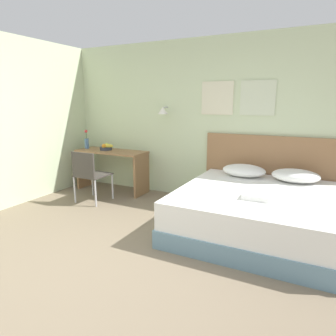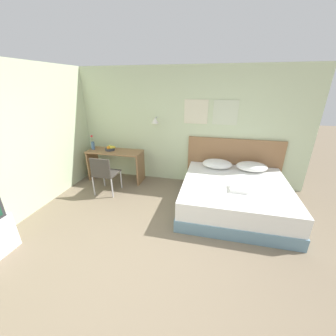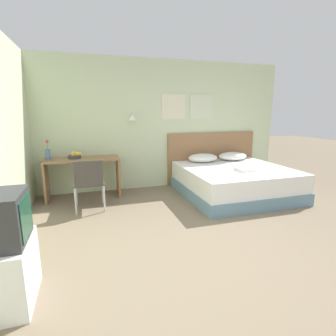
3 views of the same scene
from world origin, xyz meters
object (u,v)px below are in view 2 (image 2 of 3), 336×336
pillow_right (252,167)px  desk (116,159)px  folded_towel_near_foot (239,189)px  desk_chair (104,172)px  fruit_bowl (110,148)px  headboard (233,163)px  bed (234,196)px  pillow_left (217,164)px  flower_vase (93,145)px

pillow_right → desk: (-3.16, -0.00, -0.10)m
folded_towel_near_foot → desk_chair: bearing=174.9°
fruit_bowl → desk: bearing=-4.9°
headboard → desk_chair: (-2.71, -1.06, -0.06)m
desk_chair → fruit_bowl: 0.84m
headboard → desk: headboard is taller
bed → pillow_left: pillow_left is taller
pillow_left → desk: (-2.45, -0.00, -0.10)m
pillow_right → flower_vase: flower_vase is taller
pillow_left → folded_towel_near_foot: 1.06m
headboard → pillow_right: (0.36, -0.31, 0.07)m
folded_towel_near_foot → desk: desk is taller
pillow_right → folded_towel_near_foot: 1.05m
bed → fruit_bowl: bearing=166.5°
bed → folded_towel_near_foot: (0.02, -0.29, 0.31)m
bed → pillow_left: bearing=117.2°
fruit_bowl → flower_vase: (-0.44, -0.03, 0.07)m
bed → headboard: 1.05m
pillow_left → fruit_bowl: 2.58m
bed → folded_towel_near_foot: 0.43m
headboard → folded_towel_near_foot: size_ratio=6.92×
desk → flower_vase: 0.66m
desk → folded_towel_near_foot: bearing=-19.3°
desk → fruit_bowl: fruit_bowl is taller
headboard → flower_vase: size_ratio=5.81×
pillow_left → folded_towel_near_foot: bearing=-68.9°
pillow_right → flower_vase: 3.74m
pillow_right → folded_towel_near_foot: (-0.34, -0.99, -0.06)m
bed → flower_vase: bearing=168.6°
bed → fruit_bowl: 3.06m
bed → desk_chair: (-2.71, -0.05, 0.24)m
pillow_right → bed: bearing=-117.2°
pillow_left → desk: bearing=-179.9°
headboard → folded_towel_near_foot: 1.30m
pillow_right → desk_chair: bearing=-166.3°
bed → pillow_right: 0.87m
flower_vase → desk: bearing=1.6°
pillow_left → fruit_bowl: bearing=179.8°
headboard → pillow_left: bearing=-139.1°
desk_chair → pillow_left: bearing=17.6°
pillow_right → flower_vase: size_ratio=1.77×
desk_chair → fruit_bowl: size_ratio=3.24×
pillow_left → fruit_bowl: size_ratio=2.40×
pillow_right → desk: desk is taller
pillow_right → desk_chair: desk_chair is taller
bed → desk_chair: bearing=-179.0°
pillow_right → headboard: bearing=139.1°
folded_towel_near_foot → flower_vase: 3.54m
headboard → pillow_left: headboard is taller
headboard → desk: bearing=-173.6°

